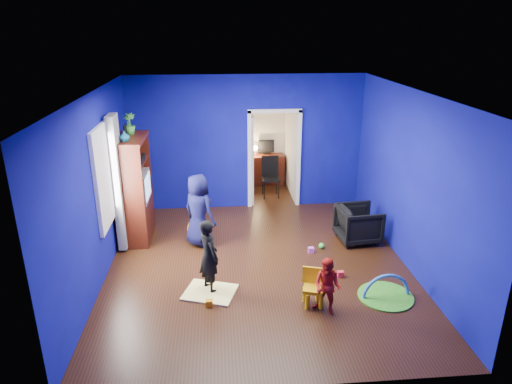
{
  "coord_description": "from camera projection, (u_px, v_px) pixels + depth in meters",
  "views": [
    {
      "loc": [
        -0.63,
        -6.77,
        3.86
      ],
      "look_at": [
        -0.0,
        0.4,
        1.2
      ],
      "focal_mm": 32.0,
      "sensor_mm": 36.0,
      "label": 1
    }
  ],
  "objects": [
    {
      "name": "alcove",
      "position": [
        270.0,
        142.0,
        10.72
      ],
      "size": [
        1.0,
        1.75,
        2.5
      ],
      "primitive_type": null,
      "color": "silver",
      "rests_on": "floor"
    },
    {
      "name": "window_left",
      "position": [
        102.0,
        177.0,
        7.31
      ],
      "size": [
        0.03,
        0.95,
        1.55
      ],
      "primitive_type": "cube",
      "color": "white",
      "rests_on": "wall_left"
    },
    {
      "name": "child_navy",
      "position": [
        199.0,
        210.0,
        8.27
      ],
      "size": [
        0.78,
        0.76,
        1.36
      ],
      "primitive_type": "imported",
      "rotation": [
        0.0,
        0.0,
        2.42
      ],
      "color": "#0F0F38",
      "rests_on": "floor"
    },
    {
      "name": "play_mat",
      "position": [
        385.0,
        296.0,
        6.86
      ],
      "size": [
        0.83,
        0.83,
        0.02
      ],
      "primitive_type": "cylinder",
      "color": "#399622",
      "rests_on": "floor"
    },
    {
      "name": "hopper_ball",
      "position": [
        198.0,
        229.0,
        8.66
      ],
      "size": [
        0.4,
        0.4,
        0.4
      ],
      "primitive_type": "sphere",
      "color": "yellow",
      "rests_on": "floor"
    },
    {
      "name": "toy_4",
      "position": [
        311.0,
        250.0,
        8.17
      ],
      "size": [
        0.1,
        0.08,
        0.1
      ],
      "primitive_type": "cube",
      "color": "#DD53CA",
      "rests_on": "floor"
    },
    {
      "name": "toy_3",
      "position": [
        322.0,
        246.0,
        8.32
      ],
      "size": [
        0.11,
        0.11,
        0.11
      ],
      "primitive_type": "sphere",
      "color": "green",
      "rests_on": "floor"
    },
    {
      "name": "curtain",
      "position": [
        118.0,
        183.0,
        7.93
      ],
      "size": [
        0.14,
        0.42,
        2.4
      ],
      "primitive_type": "cube",
      "color": "slate",
      "rests_on": "floor"
    },
    {
      "name": "toy_2",
      "position": [
        209.0,
        303.0,
        6.62
      ],
      "size": [
        0.1,
        0.08,
        0.1
      ],
      "primitive_type": "cube",
      "color": "orange",
      "rests_on": "floor"
    },
    {
      "name": "toddler_red",
      "position": [
        327.0,
        286.0,
        6.35
      ],
      "size": [
        0.52,
        0.51,
        0.84
      ],
      "primitive_type": "imported",
      "rotation": [
        0.0,
        0.0,
        -0.68
      ],
      "color": "red",
      "rests_on": "floor"
    },
    {
      "name": "kid_chair",
      "position": [
        313.0,
        290.0,
        6.59
      ],
      "size": [
        0.35,
        0.35,
        0.5
      ],
      "primitive_type": "cube",
      "rotation": [
        0.0,
        0.0,
        -0.29
      ],
      "color": "yellow",
      "rests_on": "floor"
    },
    {
      "name": "child_black",
      "position": [
        209.0,
        256.0,
        6.84
      ],
      "size": [
        0.46,
        0.51,
        1.17
      ],
      "primitive_type": "imported",
      "rotation": [
        0.0,
        0.0,
        2.12
      ],
      "color": "black",
      "rests_on": "floor"
    },
    {
      "name": "toy_1",
      "position": [
        343.0,
        229.0,
        9.0
      ],
      "size": [
        0.11,
        0.11,
        0.11
      ],
      "primitive_type": "sphere",
      "color": "#2682D7",
      "rests_on": "floor"
    },
    {
      "name": "desk_monitor",
      "position": [
        266.0,
        146.0,
        11.53
      ],
      "size": [
        0.4,
        0.05,
        0.32
      ],
      "primitive_type": "cube",
      "color": "black",
      "rests_on": "study_desk"
    },
    {
      "name": "vase",
      "position": [
        124.0,
        136.0,
        7.82
      ],
      "size": [
        0.19,
        0.19,
        0.18
      ],
      "primitive_type": "imported",
      "rotation": [
        0.0,
        0.0,
        0.09
      ],
      "color": "#0C6165",
      "rests_on": "tv_armoire"
    },
    {
      "name": "doorway",
      "position": [
        274.0,
        160.0,
        9.97
      ],
      "size": [
        1.16,
        0.1,
        2.1
      ],
      "primitive_type": "cube",
      "color": "white",
      "rests_on": "floor"
    },
    {
      "name": "wall_left",
      "position": [
        97.0,
        191.0,
        7.01
      ],
      "size": [
        0.02,
        5.5,
        2.9
      ],
      "primitive_type": "cube",
      "color": "#0B0A75",
      "rests_on": "floor"
    },
    {
      "name": "ceiling",
      "position": [
        258.0,
        93.0,
        6.71
      ],
      "size": [
        5.0,
        5.5,
        0.01
      ],
      "primitive_type": "cube",
      "color": "white",
      "rests_on": "wall_back"
    },
    {
      "name": "desk_lamp",
      "position": [
        255.0,
        148.0,
        11.46
      ],
      "size": [
        0.14,
        0.14,
        0.14
      ],
      "primitive_type": "sphere",
      "color": "#FFD88C",
      "rests_on": "study_desk"
    },
    {
      "name": "floor",
      "position": [
        258.0,
        266.0,
        7.72
      ],
      "size": [
        5.0,
        5.5,
        0.01
      ],
      "primitive_type": "cube",
      "color": "black",
      "rests_on": "ground"
    },
    {
      "name": "toy_0",
      "position": [
        341.0,
        274.0,
        7.39
      ],
      "size": [
        0.1,
        0.08,
        0.1
      ],
      "primitive_type": "cube",
      "color": "red",
      "rests_on": "floor"
    },
    {
      "name": "armchair",
      "position": [
        359.0,
        224.0,
        8.53
      ],
      "size": [
        0.81,
        0.79,
        0.68
      ],
      "primitive_type": "imported",
      "rotation": [
        0.0,
        0.0,
        1.66
      ],
      "color": "black",
      "rests_on": "floor"
    },
    {
      "name": "study_desk",
      "position": [
        266.0,
        169.0,
        11.62
      ],
      "size": [
        0.88,
        0.44,
        0.75
      ],
      "primitive_type": "cube",
      "color": "#3D140A",
      "rests_on": "floor"
    },
    {
      "name": "potted_plant",
      "position": [
        129.0,
        124.0,
        8.27
      ],
      "size": [
        0.25,
        0.25,
        0.39
      ],
      "primitive_type": "imported",
      "rotation": [
        0.0,
        0.0,
        -0.15
      ],
      "color": "#388E33",
      "rests_on": "tv_armoire"
    },
    {
      "name": "crt_tv",
      "position": [
        135.0,
        187.0,
        8.46
      ],
      "size": [
        0.46,
        0.7,
        0.54
      ],
      "primitive_type": "cube",
      "color": "silver",
      "rests_on": "tv_armoire"
    },
    {
      "name": "toy_arch",
      "position": [
        386.0,
        296.0,
        6.85
      ],
      "size": [
        0.75,
        0.1,
        0.74
      ],
      "primitive_type": "torus",
      "rotation": [
        1.57,
        0.0,
        0.07
      ],
      "color": "#3F8CD8",
      "rests_on": "floor"
    },
    {
      "name": "wall_back",
      "position": [
        247.0,
        143.0,
        9.79
      ],
      "size": [
        5.0,
        0.02,
        2.9
      ],
      "primitive_type": "cube",
      "color": "#0B0A75",
      "rests_on": "floor"
    },
    {
      "name": "wall_front",
      "position": [
        283.0,
        275.0,
        4.65
      ],
      "size": [
        5.0,
        0.02,
        2.9
      ],
      "primitive_type": "cube",
      "color": "#0B0A75",
      "rests_on": "floor"
    },
    {
      "name": "wall_right",
      "position": [
        411.0,
        181.0,
        7.42
      ],
      "size": [
        0.02,
        5.5,
        2.9
      ],
      "primitive_type": "cube",
      "color": "#0B0A75",
      "rests_on": "floor"
    },
    {
      "name": "book_shelf",
      "position": [
        266.0,
        104.0,
        11.15
      ],
      "size": [
        0.88,
        0.24,
        0.04
      ],
      "primitive_type": "cube",
      "color": "white",
      "rests_on": "study_desk"
    },
    {
      "name": "folding_chair",
      "position": [
        271.0,
        178.0,
        10.69
      ],
      "size": [
        0.4,
        0.4,
        0.92
      ],
      "primitive_type": "cube",
      "color": "black",
      "rests_on": "floor"
    },
    {
      "name": "tv_armoire",
      "position": [
        133.0,
        189.0,
        8.47
      ],
      "size": [
        0.58,
        1.14,
        1.96
      ],
      "primitive_type": "cube",
      "color": "#3E0E0A",
      "rests_on": "floor"
    },
    {
      "name": "yellow_blanket",
      "position": [
        210.0,
        292.0,
        6.95
      ],
      "size": [
        0.9,
        0.81,
        0.03
      ],
      "primitive_type": "cube",
      "rotation": [
        0.0,
        0.0,
        -0.32
      ],
      "color": "#F2E07A",
      "rests_on": "floor"
    }
  ]
}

